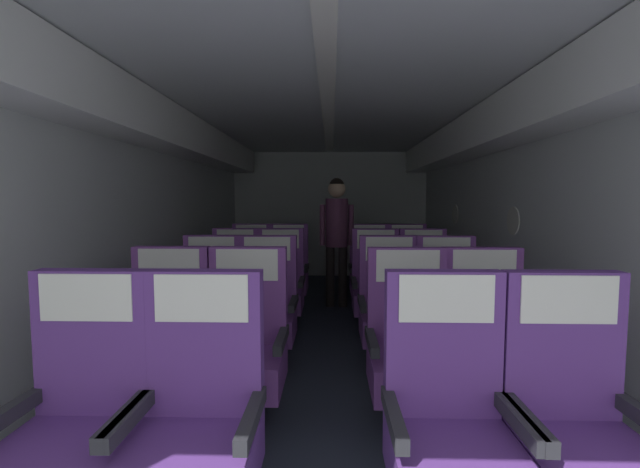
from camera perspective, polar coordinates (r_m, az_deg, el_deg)
The scene contains 23 objects.
ground at distance 4.14m, azimuth 1.04°, elevation -14.59°, with size 3.68×7.69×0.02m, color #2D3342.
fuselage_shell at distance 4.19m, azimuth 1.12°, elevation 8.60°, with size 3.56×7.34×2.26m.
seat_a_left_window at distance 2.12m, azimuth -29.80°, elevation -21.27°, with size 0.52×0.50×1.05m.
seat_a_left_aisle at distance 1.94m, azimuth -16.23°, elevation -23.48°, with size 0.52×0.50×1.05m.
seat_a_right_aisle at distance 2.11m, azimuth 31.23°, elevation -21.48°, with size 0.52×0.50×1.05m.
seat_a_right_window at distance 1.94m, azimuth 17.07°, elevation -23.50°, with size 0.52×0.50×1.05m.
seat_b_left_window at distance 2.90m, azimuth -20.08°, elevation -13.92°, with size 0.52×0.50×1.05m.
seat_b_left_aisle at distance 2.75m, azimuth -10.05°, elevation -14.72°, with size 0.52×0.50×1.05m.
seat_b_right_aisle at distance 2.87m, azimuth 21.60°, elevation -14.15°, with size 0.52×0.50×1.05m.
seat_b_right_window at distance 2.73m, azimuth 11.92°, elevation -14.93°, with size 0.52×0.50×1.05m.
seat_c_left_window at distance 3.72m, azimuth -14.66°, elevation -9.70°, with size 0.52×0.50×1.05m.
seat_c_left_aisle at distance 3.61m, azimuth -7.26°, elevation -10.02°, with size 0.52×0.50×1.05m.
seat_c_right_aisle at distance 3.70m, azimuth 16.86°, elevation -9.85°, with size 0.52×0.50×1.05m.
seat_c_right_window at distance 3.62m, azimuth 9.37°, elevation -10.02°, with size 0.52×0.50×1.05m.
seat_d_left_window at distance 4.59m, azimuth -11.51°, elevation -6.95°, with size 0.52×0.50×1.05m.
seat_d_left_aisle at distance 4.51m, azimuth -5.43°, elevation -7.09°, with size 0.52×0.50×1.05m.
seat_d_right_aisle at distance 4.56m, azimuth 13.88°, elevation -7.07°, with size 0.52×0.50×1.05m.
seat_d_right_window at distance 4.48m, azimuth 7.57°, elevation -7.18°, with size 0.52×0.50×1.05m.
seat_e_left_window at distance 5.46m, azimuth -9.37°, elevation -5.09°, with size 0.52×0.50×1.05m.
seat_e_left_aisle at distance 5.39m, azimuth -4.31°, elevation -5.18°, with size 0.52×0.50×1.05m.
seat_e_right_aisle at distance 5.45m, azimuth 11.74°, elevation -5.15°, with size 0.52×0.50×1.05m.
seat_e_right_window at distance 5.37m, azimuth 6.70°, elevation -5.22°, with size 0.52×0.50×1.05m.
flight_attendant at distance 5.33m, azimuth 2.25°, elevation 0.85°, with size 0.43×0.28×1.63m.
Camera 1 is at (0.03, -0.27, 1.34)m, focal length 23.78 mm.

